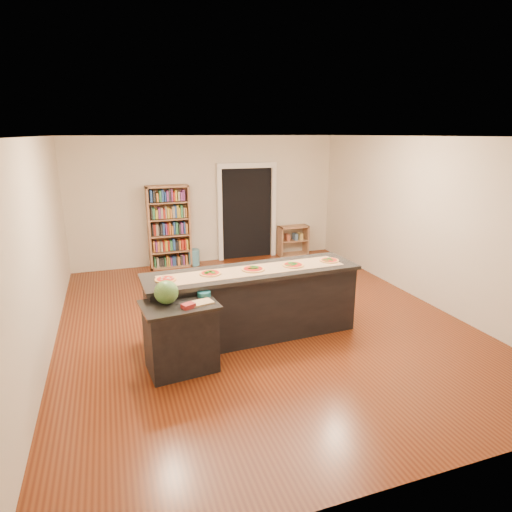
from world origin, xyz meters
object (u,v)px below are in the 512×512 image
object	(u,v)px
kitchen_island	(253,303)
bookshelf	(169,227)
low_shelf	(293,240)
waste_bin	(194,257)
side_counter	(181,336)
watermelon	(166,292)

from	to	relation	value
kitchen_island	bookshelf	size ratio (longest dim) A/B	1.70
low_shelf	waste_bin	distance (m)	2.43
side_counter	bookshelf	size ratio (longest dim) A/B	0.49
side_counter	bookshelf	bearing A→B (deg)	77.38
bookshelf	waste_bin	distance (m)	0.87
waste_bin	low_shelf	bearing A→B (deg)	1.30
low_shelf	waste_bin	world-z (taller)	low_shelf
side_counter	waste_bin	bearing A→B (deg)	70.80
bookshelf	side_counter	bearing A→B (deg)	-96.40
bookshelf	watermelon	size ratio (longest dim) A/B	6.20
watermelon	bookshelf	bearing A→B (deg)	81.73
waste_bin	bookshelf	bearing A→B (deg)	174.30
waste_bin	kitchen_island	bearing A→B (deg)	-87.76
kitchen_island	low_shelf	bearing A→B (deg)	56.17
bookshelf	low_shelf	distance (m)	2.98
kitchen_island	waste_bin	bearing A→B (deg)	89.71
waste_bin	watermelon	distance (m)	4.47
waste_bin	side_counter	bearing A→B (deg)	-102.98
kitchen_island	side_counter	size ratio (longest dim) A/B	3.43
bookshelf	kitchen_island	bearing A→B (deg)	-80.22
side_counter	bookshelf	xyz separation A→B (m)	(0.49, 4.34, 0.45)
low_shelf	watermelon	distance (m)	5.61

